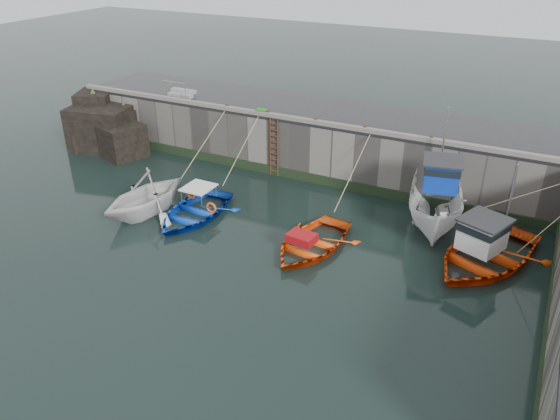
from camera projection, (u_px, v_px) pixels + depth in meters
The scene contains 23 objects.
ground at pixel (201, 278), 20.87m from camera, with size 120.00×120.00×0.00m, color black.
quay_back at pixel (328, 140), 30.06m from camera, with size 30.00×5.00×3.00m, color slate.
road_back at pixel (329, 112), 29.33m from camera, with size 30.00×5.00×0.16m, color black.
kerb_back at pixel (311, 121), 27.39m from camera, with size 30.00×0.30×0.20m, color slate.
algae_back at pixel (308, 177), 28.63m from camera, with size 30.00×0.08×0.50m, color black.
algae_right at pixel (546, 327), 17.91m from camera, with size 0.08×15.00×0.50m, color black.
rock_outcrop at pixel (107, 127), 32.70m from camera, with size 5.85×4.24×3.41m.
ladder at pixel (274, 147), 28.78m from camera, with size 0.51×0.08×3.20m.
boat_near_white at pixel (147, 212), 25.66m from camera, with size 3.99×4.62×2.43m, color silver.
boat_near_white_rope at pixel (202, 177), 29.28m from camera, with size 0.04×4.90×3.10m, color tan, non-canonical shape.
boat_near_blue at pixel (194, 216), 25.31m from camera, with size 3.40×4.76×0.99m, color blue.
boat_near_blue_rope at pixel (241, 182), 28.66m from camera, with size 0.04×4.33×3.10m, color tan, non-canonical shape.
boat_near_navy at pixel (311, 247), 22.85m from camera, with size 3.36×4.71×0.97m, color #FF510D.
boat_near_navy_rope at pixel (347, 206), 26.22m from camera, with size 0.04×4.39×3.10m, color tan, non-canonical shape.
boat_far_white at pixel (436, 204), 24.17m from camera, with size 3.64×6.61×5.41m.
boat_far_orange at pixel (485, 253), 21.67m from camera, with size 6.07×7.02×4.22m.
fish_crate at pixel (262, 112), 28.67m from camera, with size 0.60×0.39×0.27m, color #167D17.
railing at pixel (182, 93), 31.74m from camera, with size 1.60×1.05×1.00m.
bollard_a at pixel (227, 107), 29.47m from camera, with size 0.18×0.18×0.28m, color #3F1E0F.
bollard_b at pixel (268, 113), 28.46m from camera, with size 0.18×0.18×0.28m, color #3F1E0F.
bollard_c at pixel (316, 120), 27.37m from camera, with size 0.18×0.18×0.28m, color #3F1E0F.
bollard_d at pixel (365, 128), 26.32m from camera, with size 0.18×0.18×0.28m, color #3F1E0F.
bollard_e at pixel (431, 138), 25.03m from camera, with size 0.18×0.18×0.28m, color #3F1E0F.
Camera 1 is at (10.58, -14.05, 11.92)m, focal length 35.00 mm.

